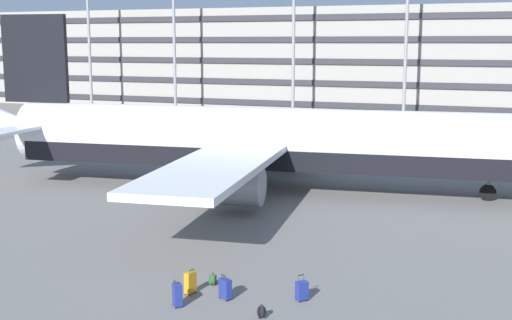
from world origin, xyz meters
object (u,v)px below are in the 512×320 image
object	(u,v)px
airliner	(266,141)
backpack_black	(261,312)
suitcase_navy	(302,290)
suitcase_purple	(177,294)
backpack_teal	(212,280)
suitcase_laid_flat	(190,282)
suitcase_scuffed	(225,288)

from	to	relation	value
airliner	backpack_black	bearing A→B (deg)	-70.44
suitcase_navy	backpack_black	bearing A→B (deg)	-112.44
backpack_black	suitcase_navy	bearing A→B (deg)	67.56
suitcase_navy	suitcase_purple	bearing A→B (deg)	-151.93
backpack_black	backpack_teal	world-z (taller)	same
airliner	suitcase_laid_flat	xyz separation A→B (m)	(3.50, -17.50, -2.49)
suitcase_purple	suitcase_navy	distance (m)	4.28
suitcase_scuffed	suitcase_laid_flat	size ratio (longest dim) A/B	0.99
airliner	suitcase_purple	xyz separation A→B (m)	(3.62, -18.73, -2.48)
suitcase_scuffed	backpack_teal	bearing A→B (deg)	132.76
suitcase_scuffed	suitcase_navy	bearing A→B (deg)	17.94
suitcase_navy	backpack_black	distance (m)	2.06
suitcase_scuffed	suitcase_purple	distance (m)	1.73
suitcase_laid_flat	suitcase_scuffed	bearing A→B (deg)	-1.25
suitcase_navy	backpack_teal	distance (m)	3.53
suitcase_purple	backpack_teal	distance (m)	2.29
suitcase_purple	backpack_teal	xyz separation A→B (m)	(0.26, 2.26, -0.22)
suitcase_navy	suitcase_laid_flat	size ratio (longest dim) A/B	1.01
suitcase_navy	backpack_black	world-z (taller)	suitcase_navy
suitcase_purple	backpack_black	size ratio (longest dim) A/B	1.90
suitcase_purple	backpack_black	world-z (taller)	suitcase_purple
suitcase_scuffed	backpack_black	xyz separation A→B (m)	(1.74, -1.08, -0.18)
airliner	suitcase_purple	bearing A→B (deg)	-79.06
airliner	suitcase_purple	world-z (taller)	airliner
suitcase_purple	suitcase_navy	size ratio (longest dim) A/B	1.02
airliner	suitcase_navy	bearing A→B (deg)	-66.13
airliner	suitcase_scuffed	xyz separation A→B (m)	(4.87, -17.53, -2.52)
suitcase_scuffed	suitcase_purple	world-z (taller)	suitcase_purple
backpack_teal	suitcase_navy	bearing A→B (deg)	-4.06
airliner	backpack_black	size ratio (longest dim) A/B	79.68
suitcase_scuffed	suitcase_laid_flat	xyz separation A→B (m)	(-1.36, 0.03, 0.03)
airliner	suitcase_scuffed	distance (m)	18.37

